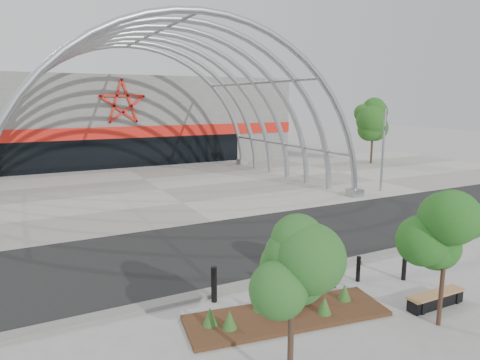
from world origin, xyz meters
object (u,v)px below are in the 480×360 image
bollard_2 (358,269)px  bench_1 (436,300)px  street_tree_1 (446,235)px  street_tree_0 (293,259)px  signal_pole (383,149)px  bench_0 (293,302)px

bollard_2 → bench_1: bearing=-71.9°
street_tree_1 → bollard_2: street_tree_1 is taller
street_tree_0 → bollard_2: street_tree_0 is taller
signal_pole → bench_1: bearing=-129.8°
bench_1 → bollard_2: (-0.77, 2.37, 0.22)m
bench_0 → bench_1: (3.76, -1.75, -0.00)m
street_tree_0 → bench_0: (1.99, 2.80, -2.63)m
signal_pole → street_tree_1: size_ratio=1.55×
street_tree_1 → bench_0: (-2.95, 2.50, -2.29)m
bench_0 → bollard_2: (2.99, 0.62, 0.22)m
signal_pole → street_tree_1: signal_pole is taller
street_tree_1 → signal_pole: bearing=49.7°
bench_0 → bollard_2: bollard_2 is taller
street_tree_0 → bench_1: street_tree_0 is taller
bench_1 → bollard_2: bearing=108.1°
street_tree_1 → bench_1: size_ratio=1.75×
signal_pole → bench_1: size_ratio=2.71×
signal_pole → street_tree_0: bearing=-140.1°
street_tree_1 → bollard_2: size_ratio=4.07×
street_tree_1 → bench_0: size_ratio=1.71×
signal_pole → bollard_2: (-11.12, -10.04, -2.38)m
signal_pole → bollard_2: 15.17m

